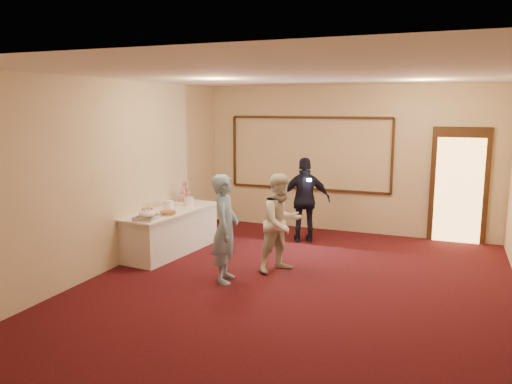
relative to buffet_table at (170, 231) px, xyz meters
The scene contains 14 objects.
floor 2.76m from the buffet_table, 17.87° to the right, with size 7.00×7.00×0.00m, color black.
room_walls 3.19m from the buffet_table, 17.87° to the right, with size 6.04×7.04×3.02m.
wall_molding 3.41m from the buffet_table, 55.56° to the left, with size 3.45×0.04×1.55m.
doorway 5.47m from the buffet_table, 28.81° to the left, with size 1.05×0.07×2.20m.
buffet_table is the anchor object (origin of this frame).
pavlova_tray 0.92m from the buffet_table, 85.11° to the right, with size 0.38×0.49×0.17m.
cupcake_stand 0.99m from the buffet_table, 99.00° to the left, with size 0.29×0.29×0.42m.
plate_stack_a 0.47m from the buffet_table, 125.93° to the left, with size 0.18×0.18×0.15m.
plate_stack_b 0.65m from the buffet_table, 70.78° to the left, with size 0.19×0.19×0.16m.
tart 0.59m from the buffet_table, 62.32° to the right, with size 0.31×0.31×0.06m.
man 1.90m from the buffet_table, 32.84° to the right, with size 0.59×0.38×1.61m, color #7FAFD3.
woman 2.22m from the buffet_table, ahead, with size 0.76×0.59×1.56m, color beige.
guest 2.61m from the buffet_table, 37.63° to the left, with size 0.95×0.40×1.63m, color black.
camera_flash 2.70m from the buffet_table, 32.82° to the left, with size 0.07×0.04×0.05m, color white.
Camera 1 is at (1.98, -6.63, 2.58)m, focal length 35.00 mm.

